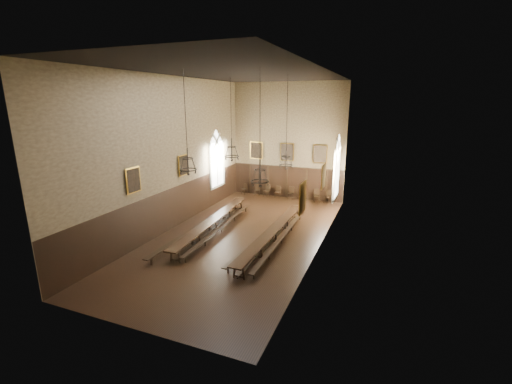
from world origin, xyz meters
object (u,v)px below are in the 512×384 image
Objects in this scene: bench_left_outer at (201,226)px; chandelier_back_right at (286,159)px; chair_1 at (257,192)px; chair_2 at (267,193)px; chair_3 at (278,194)px; chair_4 at (291,195)px; bench_left_inner at (221,228)px; chair_5 at (302,197)px; chair_7 at (327,199)px; table_left at (213,225)px; bench_right_outer at (282,239)px; chandelier_back_left at (232,152)px; bench_right_inner at (266,235)px; chandelier_front_right at (260,174)px; chandelier_front_left at (188,163)px; chair_0 at (244,191)px; chair_6 at (317,198)px; table_right at (272,236)px.

bench_left_outer is 6.48m from chandelier_back_right.
chair_1 is (0.18, 8.74, -0.02)m from bench_left_outer.
chair_2 reaches higher than chair_3.
chair_4 reaches higher than chair_3.
chair_3 is at bearing 17.56° from chair_2.
chair_5 is (2.79, 8.44, 0.00)m from bench_left_inner.
bench_left_inner is 9.04× the size of chair_2.
chair_2 is at bearing -16.77° from chair_1.
chair_2 and chair_7 have the same top height.
chair_3 reaches higher than chair_1.
chandelier_back_right reaches higher than table_left.
bench_left_outer is 1.26m from bench_left_inner.
bench_right_outer is 1.79× the size of chandelier_back_left.
chair_2 is 0.20× the size of chandelier_back_left.
chandelier_front_right reaches higher than bench_right_inner.
chair_7 reaches higher than table_left.
bench_right_inner is at bearing -91.22° from chair_7.
bench_left_inner is 8.64m from chair_4.
chair_3 is at bearing 85.06° from bench_left_inner.
table_left reaches higher than bench_right_outer.
bench_left_inner is at bearing -91.64° from chair_5.
chair_7 is 0.19× the size of chandelier_front_right.
chandelier_back_left is 0.97× the size of chandelier_front_right.
chandelier_back_right is 6.07m from chandelier_front_left.
chair_0 is 6.12m from chair_6.
bench_right_inner is 9.39× the size of chair_4.
chair_5 is at bearing 17.13° from chair_0.
bench_left_inner is 5.89m from chandelier_front_right.
chair_2 is (0.36, 8.42, -0.07)m from table_left.
chair_2 reaches higher than bench_right_inner.
chair_5 is 0.86× the size of chair_6.
bench_left_outer reaches higher than bench_right_outer.
table_left is 3.89m from table_right.
bench_left_inner is 2.85m from bench_right_inner.
table_right is 1.85× the size of chandelier_front_right.
chair_3 is at bearing -168.78° from chair_7.
chandelier_back_left is (-4.47, -5.71, 4.13)m from chair_6.
chandelier_back_left is at bearing 101.24° from bench_left_inner.
chandelier_front_left is at bearing -84.99° from table_left.
bench_right_inner is at bearing -117.13° from chair_6.
bench_left_outer is at bearing -103.22° from chandelier_back_left.
chandelier_back_left reaches higher than chair_0.
bench_left_outer is 8.74m from chair_2.
chair_7 is at bearing 80.68° from table_right.
chair_7 reaches higher than chair_5.
chair_1 is 0.19× the size of chandelier_front_left.
table_right is at bearing -4.84° from table_left.
bench_left_inner is at bearing -2.21° from table_left.
chandelier_front_left reaches higher than bench_right_inner.
table_left reaches higher than bench_left_outer.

